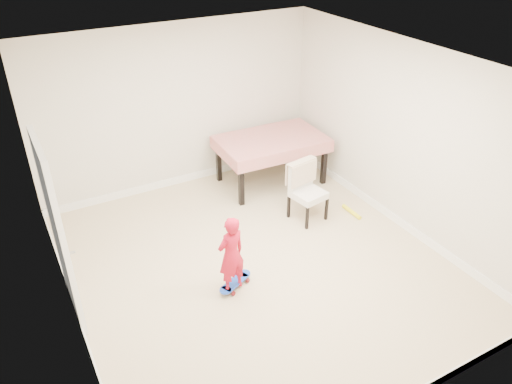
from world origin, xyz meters
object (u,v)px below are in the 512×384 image
dining_table (271,160)px  dining_chair (308,192)px  skateboard (235,284)px  child (231,257)px

dining_table → dining_chair: dining_chair is taller
skateboard → child: size_ratio=0.52×
dining_table → child: 2.74m
dining_table → dining_chair: size_ratio=1.91×
child → dining_chair: bearing=-164.6°
dining_chair → skateboard: dining_chair is taller
dining_chair → skateboard: (-1.61, -0.83, -0.40)m
dining_table → child: size_ratio=1.68×
dining_table → child: bearing=-128.1°
dining_chair → dining_table: bearing=75.9°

